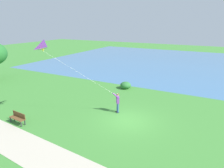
# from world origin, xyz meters

# --- Properties ---
(ground_plane) EXTENTS (120.00, 120.00, 0.00)m
(ground_plane) POSITION_xyz_m (0.00, 0.00, 0.00)
(ground_plane) COLOR #3D7F33
(lake_water) EXTENTS (36.00, 44.00, 0.01)m
(lake_water) POSITION_xyz_m (26.39, 4.00, 0.00)
(lake_water) COLOR teal
(lake_water) RESTS_ON ground
(walkway_path) EXTENTS (4.91, 32.09, 0.02)m
(walkway_path) POSITION_xyz_m (-6.44, 2.00, 0.01)
(walkway_path) COLOR #B7AD99
(walkway_path) RESTS_ON ground
(person_kite_flyer) EXTENTS (0.55, 0.62, 1.83)m
(person_kite_flyer) POSITION_xyz_m (1.00, 1.44, 1.05)
(person_kite_flyer) COLOR #232328
(person_kite_flyer) RESTS_ON ground
(flying_kite) EXTENTS (3.77, 4.61, 4.53)m
(flying_kite) POSITION_xyz_m (-2.24, 5.96, 5.82)
(flying_kite) COLOR purple
(park_bench_near_walkway) EXTENTS (0.56, 1.53, 0.88)m
(park_bench_near_walkway) POSITION_xyz_m (-4.34, 7.35, 0.51)
(park_bench_near_walkway) COLOR brown
(park_bench_near_walkway) RESTS_ON ground
(lakeside_shrub) EXTENTS (1.26, 1.28, 0.82)m
(lakeside_shrub) POSITION_xyz_m (7.28, 3.47, 0.41)
(lakeside_shrub) COLOR #2D7033
(lakeside_shrub) RESTS_ON ground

